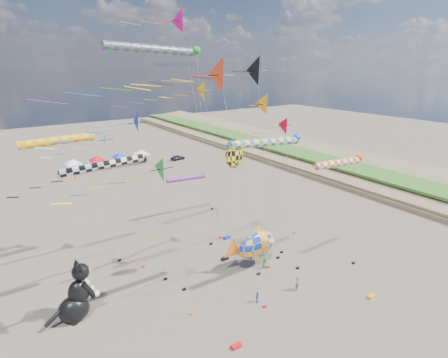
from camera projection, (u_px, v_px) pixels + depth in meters
name	position (u px, v px, depth m)	size (l,w,h in m)	color
ground	(313.00, 336.00, 29.69)	(260.00, 260.00, 0.00)	brown
delta_kite_0	(154.00, 176.00, 26.32)	(9.85, 2.31, 15.38)	#1A8927
delta_kite_1	(207.00, 93.00, 37.52)	(12.32, 2.55, 20.58)	yellow
delta_kite_2	(280.00, 128.00, 41.10)	(10.81, 2.30, 16.30)	#EF001E
delta_kite_3	(122.00, 129.00, 27.72)	(11.03, 1.87, 18.39)	#0920D4
delta_kite_4	(80.00, 182.00, 33.20)	(9.94, 1.54, 12.57)	#FF3003
delta_kite_5	(259.00, 107.00, 34.86)	(10.91, 2.43, 19.41)	#F6A41B
delta_kite_6	(223.00, 78.00, 23.99)	(15.12, 2.77, 22.75)	#EF3F16
delta_kite_7	(246.00, 73.00, 32.04)	(16.84, 3.11, 23.03)	black
delta_kite_8	(174.00, 22.00, 35.25)	(16.10, 2.84, 27.69)	#DE097D
delta_kite_9	(105.00, 145.00, 39.17)	(10.36, 1.91, 14.72)	#25BEDB
windsock_0	(188.00, 178.00, 51.55)	(7.75, 0.64, 6.32)	#D10E40
windsock_1	(340.00, 163.00, 34.03)	(8.28, 0.74, 13.26)	#E34410
windsock_2	(108.00, 165.00, 30.62)	(9.01, 0.73, 14.00)	black
windsock_3	(157.00, 50.00, 34.27)	(11.56, 0.90, 23.82)	green
windsock_4	(269.00, 143.00, 31.92)	(9.80, 0.78, 15.62)	blue
windsock_5	(61.00, 141.00, 34.01)	(8.31, 0.88, 15.38)	orange
angelfish_kite	(233.00, 157.00, 34.54)	(3.74, 3.02, 14.70)	yellow
cat_inflatable	(75.00, 291.00, 31.02)	(4.12, 2.06, 5.56)	black
fish_inflatable	(256.00, 245.00, 38.98)	(6.64, 2.96, 5.26)	#1331B9
person_adult	(298.00, 284.00, 35.47)	(0.57, 0.37, 1.55)	slate
child_green	(265.00, 264.00, 39.26)	(0.61, 0.47, 1.25)	green
child_blue	(257.00, 297.00, 33.71)	(0.67, 0.28, 1.14)	#244CAE
kite_bag_0	(225.00, 259.00, 41.23)	(0.90, 0.44, 0.30)	black
kite_bag_1	(372.00, 296.00, 34.51)	(0.90, 0.44, 0.30)	#FFA615
kite_bag_2	(227.00, 238.00, 46.23)	(0.90, 0.44, 0.30)	#132EBF
kite_bag_3	(236.00, 346.00, 28.44)	(0.90, 0.44, 0.30)	red
tent_row	(109.00, 155.00, 76.40)	(19.20, 4.20, 3.80)	white
parked_car	(178.00, 158.00, 84.17)	(1.42, 3.54, 1.20)	#26262D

